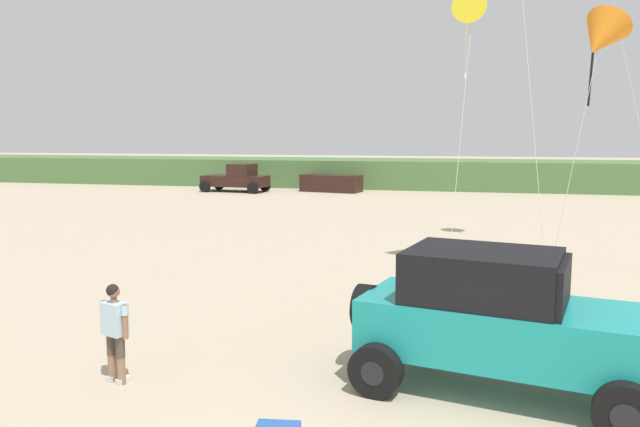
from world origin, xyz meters
TOP-DOWN VIEW (x-y plane):
  - dune_ridge at (1.17, 42.50)m, footprint 90.00×6.80m
  - jeep at (1.98, 4.20)m, footprint 5.01×3.23m
  - person_watching at (-4.11, 3.10)m, footprint 0.59×0.40m
  - distant_pickup at (-14.40, 35.67)m, footprint 4.76×2.79m
  - distant_sedan at (-7.90, 37.20)m, footprint 4.45×2.47m
  - kite_pink_ribbon at (4.04, 8.60)m, footprint 1.96×2.29m
  - kite_white_parafoil at (1.43, 12.90)m, footprint 1.44×5.39m

SIDE VIEW (x-z plane):
  - distant_sedan at x=-7.90m, z-range 0.00..1.20m
  - person_watching at x=-4.11m, z-range 0.10..1.77m
  - distant_pickup at x=-14.40m, z-range -0.05..1.93m
  - dune_ridge at x=1.17m, z-range 0.00..2.09m
  - jeep at x=1.98m, z-range 0.07..2.33m
  - kite_pink_ribbon at x=4.04m, z-range 2.71..9.40m
  - kite_white_parafoil at x=1.43m, z-range 3.43..11.58m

